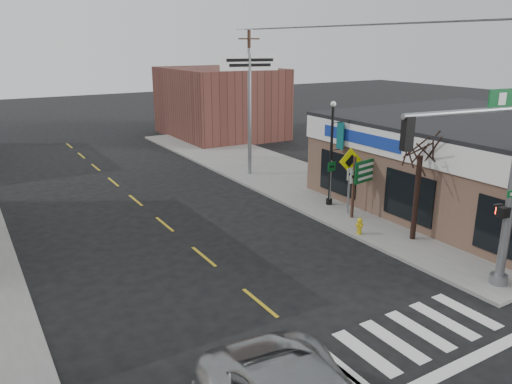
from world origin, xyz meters
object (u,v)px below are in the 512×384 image
guide_sign (365,177)px  lamp_post (332,146)px  bare_tree (422,140)px  traffic_signal_pole (500,176)px  dance_center_sign (249,81)px  utility_pole_far (249,94)px  fire_hydrant (359,225)px

guide_sign → lamp_post: lamp_post is taller
bare_tree → traffic_signal_pole: bearing=-107.8°
dance_center_sign → guide_sign: bearing=-73.5°
traffic_signal_pole → bare_tree: traffic_signal_pole is taller
traffic_signal_pole → lamp_post: traffic_signal_pole is taller
utility_pole_far → bare_tree: bearing=-88.7°
bare_tree → utility_pole_far: size_ratio=0.62×
dance_center_sign → bare_tree: bearing=-75.7°
fire_hydrant → lamp_post: 4.69m
guide_sign → utility_pole_far: size_ratio=0.34×
lamp_post → bare_tree: bearing=-108.0°
guide_sign → bare_tree: 3.84m
dance_center_sign → utility_pole_far: 4.30m
lamp_post → bare_tree: size_ratio=0.97×
dance_center_sign → bare_tree: size_ratio=1.42×
lamp_post → bare_tree: bare_tree is taller
fire_hydrant → lamp_post: bearing=68.2°
fire_hydrant → utility_pole_far: utility_pole_far is taller
traffic_signal_pole → bare_tree: bearing=79.6°
dance_center_sign → lamp_post: bearing=-74.5°
bare_tree → fire_hydrant: bearing=135.0°
bare_tree → dance_center_sign: bearing=91.7°
fire_hydrant → dance_center_sign: (1.12, 10.76, 5.01)m
lamp_post → bare_tree: 5.29m
guide_sign → utility_pole_far: 13.01m
lamp_post → dance_center_sign: 7.52m
fire_hydrant → dance_center_sign: 11.92m
fire_hydrant → bare_tree: bearing=-45.0°
traffic_signal_pole → lamp_post: size_ratio=1.27×
guide_sign → bare_tree: size_ratio=0.55×
utility_pole_far → guide_sign: bearing=-89.1°
dance_center_sign → utility_pole_far: bearing=72.4°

